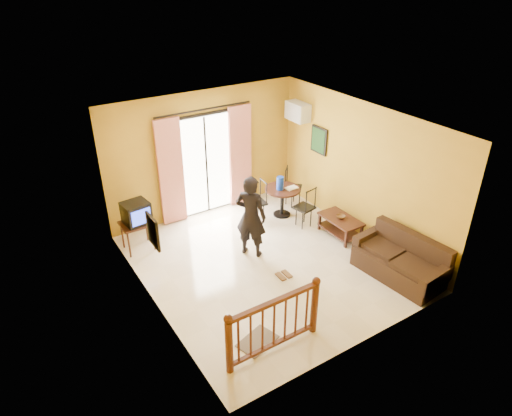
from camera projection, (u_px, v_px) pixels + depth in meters
ground at (267, 263)px, 8.80m from camera, size 5.00×5.00×0.00m
room_shell at (268, 183)px, 7.98m from camera, size 5.00×5.00×5.00m
balcony_door at (206, 164)px, 10.03m from camera, size 2.25×0.14×2.46m
tv_table at (137, 226)px, 8.98m from camera, size 0.61×0.50×0.61m
television at (136, 213)px, 8.85m from camera, size 0.53×0.49×0.43m
picture_left at (153, 232)px, 6.86m from camera, size 0.05×0.42×0.52m
dining_table at (282, 194)px, 10.19m from camera, size 0.80×0.80×0.67m
water_jug at (280, 183)px, 10.01m from camera, size 0.16×0.16×0.30m
serving_tray at (292, 188)px, 10.12m from camera, size 0.28×0.18×0.02m
dining_chairs at (284, 216)px, 10.37m from camera, size 1.62×1.42×0.95m
air_conditioner at (298, 112)px, 10.19m from camera, size 0.31×0.60×0.40m
botanical_print at (319, 140)px, 10.01m from camera, size 0.05×0.50×0.60m
coffee_table at (340, 224)px, 9.54m from camera, size 0.52×0.94×0.42m
bowl at (341, 217)px, 9.47m from camera, size 0.22×0.22×0.06m
sofa at (401, 261)px, 8.32m from camera, size 0.94×1.79×0.82m
standing_person at (251, 217)px, 8.68m from camera, size 0.69×0.73×1.68m
stair_balustrade at (274, 321)px, 6.58m from camera, size 1.63×0.13×1.04m
doormat at (257, 341)px, 6.99m from camera, size 0.69×0.56×0.02m
sandals at (284, 275)px, 8.43m from camera, size 0.24×0.25×0.03m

